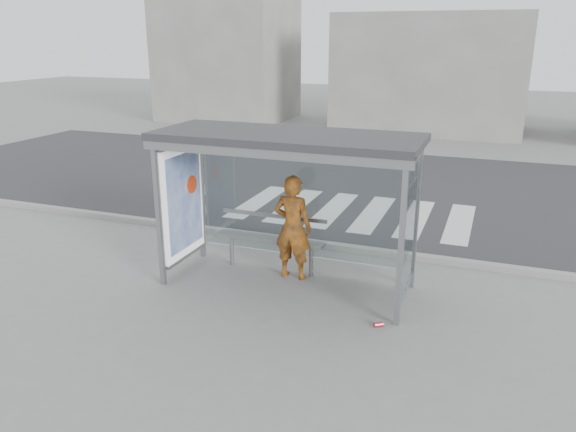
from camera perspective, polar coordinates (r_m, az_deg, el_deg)
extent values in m
plane|color=slate|center=(9.68, -0.13, -7.07)|extent=(80.00, 80.00, 0.00)
cube|color=#2E2D30|center=(16.04, 8.82, 2.94)|extent=(30.00, 10.00, 0.01)
cube|color=gray|center=(11.35, 3.38, -2.89)|extent=(30.00, 0.18, 0.12)
cube|color=silver|center=(14.47, -3.04, 1.49)|extent=(0.55, 3.00, 0.00)
cube|color=silver|center=(14.12, 0.68, 1.08)|extent=(0.55, 3.00, 0.00)
cube|color=silver|center=(13.82, 4.58, 0.65)|extent=(0.55, 3.00, 0.00)
cube|color=silver|center=(13.59, 8.63, 0.21)|extent=(0.55, 3.00, 0.00)
cube|color=silver|center=(13.44, 12.79, -0.25)|extent=(0.55, 3.00, 0.00)
cube|color=silver|center=(13.35, 17.03, -0.72)|extent=(0.55, 3.00, 0.00)
cube|color=gray|center=(9.51, -13.00, 0.09)|extent=(0.08, 0.08, 2.50)
cube|color=gray|center=(8.09, 11.43, -2.97)|extent=(0.08, 0.08, 2.50)
cube|color=gray|center=(10.65, -8.89, 2.25)|extent=(0.08, 0.08, 2.50)
cube|color=gray|center=(9.40, 12.88, -0.10)|extent=(0.08, 0.08, 2.50)
cube|color=#2D2D30|center=(8.90, -0.14, 8.05)|extent=(4.25, 1.65, 0.12)
cube|color=gray|center=(8.23, -2.03, 6.44)|extent=(4.25, 0.06, 0.18)
cube|color=white|center=(9.83, 1.32, 1.45)|extent=(3.80, 0.02, 2.00)
cube|color=white|center=(10.06, -10.85, 1.51)|extent=(0.15, 1.25, 2.00)
cube|color=#3152B2|center=(10.02, -10.43, 1.46)|extent=(0.01, 1.10, 1.70)
cylinder|color=red|center=(10.15, -9.74, 3.18)|extent=(0.02, 0.32, 0.32)
cube|color=white|center=(8.73, 12.23, -1.12)|extent=(0.03, 1.25, 2.00)
cube|color=beige|center=(8.75, 12.13, -0.38)|extent=(0.03, 0.86, 1.16)
cube|color=slate|center=(29.32, -6.11, 15.67)|extent=(6.00, 5.00, 6.00)
cube|color=slate|center=(26.43, 14.33, 13.92)|extent=(8.00, 5.00, 5.00)
imported|color=#E84A15|center=(9.67, 0.49, -1.16)|extent=(0.69, 0.47, 1.85)
cube|color=slate|center=(10.04, -1.82, -2.36)|extent=(2.00, 0.24, 0.06)
cylinder|color=slate|center=(10.46, -5.74, -3.46)|extent=(0.08, 0.08, 0.58)
cylinder|color=slate|center=(9.90, 2.37, -4.64)|extent=(0.08, 0.08, 0.58)
cube|color=slate|center=(10.06, -1.48, 0.02)|extent=(2.00, 0.04, 0.07)
cylinder|color=#E74454|center=(8.49, 9.17, -10.83)|extent=(0.15, 0.14, 0.07)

